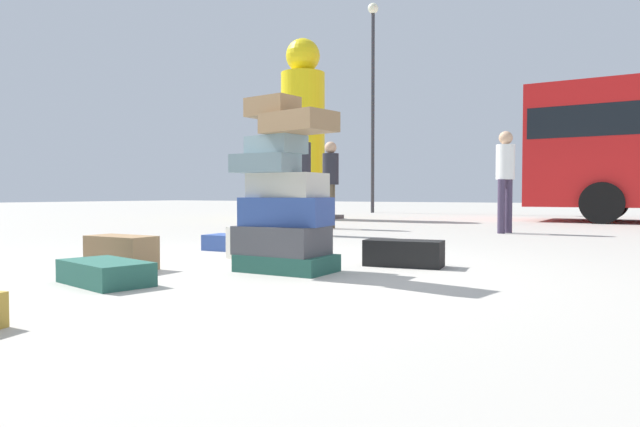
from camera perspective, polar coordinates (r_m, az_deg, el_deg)
name	(u,v)px	position (r m, az deg, el deg)	size (l,w,h in m)	color
ground_plane	(271,271)	(4.68, -4.99, -5.86)	(80.00, 80.00, 0.00)	#ADA89E
suitcase_tower	(284,204)	(4.56, -3.71, 0.98)	(0.95, 0.74, 1.41)	#26594C
suitcase_navy_foreground_near	(239,243)	(6.36, -8.28, -2.99)	(0.78, 0.36, 0.18)	#334F99
suitcase_cream_right_side	(259,243)	(5.52, -6.25, -3.02)	(0.54, 0.43, 0.31)	beige
suitcase_teal_upright_blue	(105,273)	(4.24, -21.08, -5.65)	(0.72, 0.40, 0.17)	#26594C
suitcase_black_left_side	(404,253)	(5.00, 8.54, -4.03)	(0.68, 0.29, 0.23)	black
suitcase_brown_foreground_far	(121,252)	(5.04, -19.64, -3.77)	(0.61, 0.29, 0.28)	olive
person_bearded_onlooker	(505,172)	(9.61, 18.41, 4.04)	(0.30, 0.33, 1.67)	#3F334C
person_tourist_with_camera	(331,177)	(10.31, 1.09, 3.78)	(0.30, 0.33, 1.61)	brown
person_passerby_in_red	(301,172)	(8.72, -1.92, 4.26)	(0.30, 0.33, 1.66)	#3F334C
yellow_dummy_statue	(303,139)	(14.48, -1.75, 7.64)	(1.57, 1.57, 4.62)	yellow
lamp_post	(373,80)	(19.79, 5.42, 13.46)	(0.36, 0.36, 7.18)	#333338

